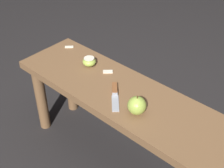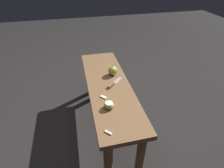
% 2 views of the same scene
% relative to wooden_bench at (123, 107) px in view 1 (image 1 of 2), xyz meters
% --- Properties ---
extents(ground_plane, '(8.00, 8.00, 0.00)m').
position_rel_wooden_bench_xyz_m(ground_plane, '(0.00, 0.00, -0.40)').
color(ground_plane, black).
extents(wooden_bench, '(1.20, 0.36, 0.49)m').
position_rel_wooden_bench_xyz_m(wooden_bench, '(0.00, 0.00, 0.00)').
color(wooden_bench, brown).
rests_on(wooden_bench, ground_plane).
extents(knife, '(0.15, 0.16, 0.02)m').
position_rel_wooden_bench_xyz_m(knife, '(0.02, 0.04, 0.10)').
color(knife, '#9EA0A5').
rests_on(knife, wooden_bench).
extents(apple_whole, '(0.08, 0.08, 0.09)m').
position_rel_wooden_bench_xyz_m(apple_whole, '(-0.14, 0.07, 0.14)').
color(apple_whole, '#9EB747').
rests_on(apple_whole, wooden_bench).
extents(apple_cut, '(0.07, 0.07, 0.05)m').
position_rel_wooden_bench_xyz_m(apple_cut, '(0.29, -0.06, 0.12)').
color(apple_cut, '#9EB747').
rests_on(apple_cut, wooden_bench).
extents(apple_slice_near_knife, '(0.05, 0.05, 0.01)m').
position_rel_wooden_bench_xyz_m(apple_slice_near_knife, '(0.17, -0.07, 0.10)').
color(apple_slice_near_knife, silver).
rests_on(apple_slice_near_knife, wooden_bench).
extents(apple_slice_center, '(0.04, 0.04, 0.01)m').
position_rel_wooden_bench_xyz_m(apple_slice_center, '(0.51, -0.11, 0.10)').
color(apple_slice_center, silver).
rests_on(apple_slice_center, wooden_bench).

